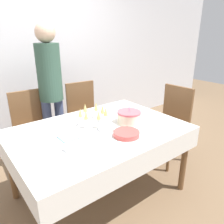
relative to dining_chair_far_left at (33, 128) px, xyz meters
name	(u,v)px	position (x,y,z in m)	size (l,w,h in m)	color
ground_plane	(100,193)	(0.35, -0.88, -0.54)	(12.00, 12.00, 0.00)	brown
wall_back	(33,51)	(0.35, 0.68, 0.81)	(8.00, 0.05, 2.70)	silver
dining_table	(99,139)	(0.35, -0.88, 0.11)	(1.60, 1.11, 0.74)	white
dining_chair_far_left	(33,128)	(0.00, 0.00, 0.00)	(0.44, 0.44, 0.97)	brown
dining_chair_far_right	(84,115)	(0.71, 0.00, 0.00)	(0.46, 0.46, 0.97)	brown
dining_chair_right_end	(171,121)	(1.47, -0.87, 0.00)	(0.44, 0.44, 0.97)	brown
birthday_cake	(129,117)	(0.67, -0.94, 0.27)	(0.24, 0.24, 0.19)	beige
champagne_tray	(94,116)	(0.38, -0.75, 0.29)	(0.36, 0.36, 0.18)	silver
plate_stack_main	(127,134)	(0.46, -1.14, 0.23)	(0.23, 0.23, 0.04)	#CC4C47
plate_stack_dessert	(107,128)	(0.41, -0.93, 0.22)	(0.18, 0.18, 0.03)	white
cake_knife	(145,128)	(0.70, -1.14, 0.21)	(0.29, 0.12, 0.00)	silver
fork_pile	(73,147)	(-0.01, -1.04, 0.22)	(0.18, 0.08, 0.02)	silver
napkin_pile	(68,137)	(0.04, -0.86, 0.21)	(0.15, 0.15, 0.01)	#8CC6E0
person_standing	(50,83)	(0.28, 0.02, 0.50)	(0.28, 0.28, 1.71)	#3F4C72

